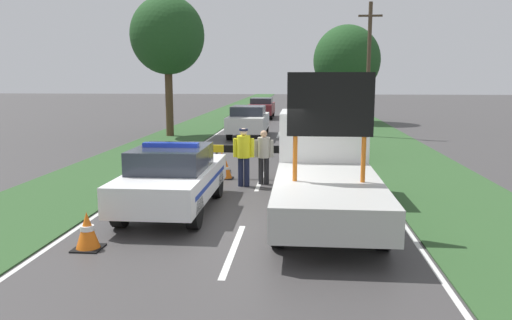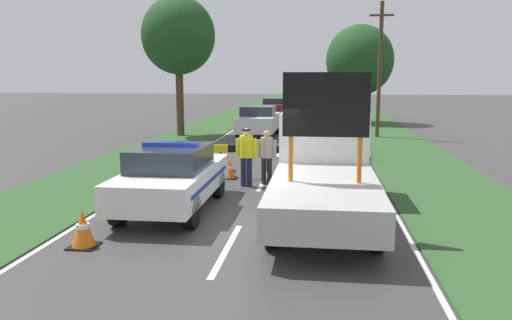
# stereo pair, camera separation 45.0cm
# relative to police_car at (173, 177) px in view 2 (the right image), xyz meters

# --- Properties ---
(ground_plane) EXTENTS (160.00, 160.00, 0.00)m
(ground_plane) POSITION_rel_police_car_xyz_m (1.75, -0.96, -0.80)
(ground_plane) COLOR #3D3A3A
(lane_markings) EXTENTS (6.91, 68.15, 0.01)m
(lane_markings) POSITION_rel_police_car_xyz_m (1.75, 17.47, -0.79)
(lane_markings) COLOR silver
(lane_markings) RESTS_ON ground
(grass_verge_left) EXTENTS (3.39, 120.00, 0.03)m
(grass_verge_left) POSITION_rel_police_car_xyz_m (-3.45, 19.04, -0.78)
(grass_verge_left) COLOR #2D5128
(grass_verge_left) RESTS_ON ground
(grass_verge_right) EXTENTS (3.39, 120.00, 0.03)m
(grass_verge_right) POSITION_rel_police_car_xyz_m (6.95, 19.04, -0.78)
(grass_verge_right) COLOR #2D5128
(grass_verge_right) RESTS_ON ground
(police_car) EXTENTS (1.82, 4.51, 1.63)m
(police_car) POSITION_rel_police_car_xyz_m (0.00, 0.00, 0.00)
(police_car) COLOR white
(police_car) RESTS_ON ground
(work_truck) EXTENTS (2.14, 6.28, 3.20)m
(work_truck) POSITION_rel_police_car_xyz_m (3.51, 0.35, 0.29)
(work_truck) COLOR white
(work_truck) RESTS_ON ground
(road_barrier) EXTENTS (3.45, 0.08, 1.03)m
(road_barrier) POSITION_rel_police_car_xyz_m (1.74, 3.92, 0.06)
(road_barrier) COLOR black
(road_barrier) RESTS_ON ground
(police_officer) EXTENTS (0.60, 0.38, 1.68)m
(police_officer) POSITION_rel_police_car_xyz_m (1.34, 2.77, 0.20)
(police_officer) COLOR #191E38
(police_officer) RESTS_ON ground
(pedestrian_civilian) EXTENTS (0.57, 0.36, 1.58)m
(pedestrian_civilian) POSITION_rel_police_car_xyz_m (1.89, 3.11, 0.13)
(pedestrian_civilian) COLOR #232326
(pedestrian_civilian) RESTS_ON ground
(traffic_cone_near_police) EXTENTS (0.51, 0.51, 0.70)m
(traffic_cone_near_police) POSITION_rel_police_car_xyz_m (-0.90, -2.74, -0.45)
(traffic_cone_near_police) COLOR black
(traffic_cone_near_police) RESTS_ON ground
(traffic_cone_centre_front) EXTENTS (0.49, 0.49, 0.68)m
(traffic_cone_centre_front) POSITION_rel_police_car_xyz_m (2.46, 4.39, -0.46)
(traffic_cone_centre_front) COLOR black
(traffic_cone_centre_front) RESTS_ON ground
(traffic_cone_near_truck) EXTENTS (0.50, 0.50, 0.69)m
(traffic_cone_near_truck) POSITION_rel_police_car_xyz_m (0.37, 4.88, -0.45)
(traffic_cone_near_truck) COLOR black
(traffic_cone_near_truck) RESTS_ON ground
(traffic_cone_behind_barrier) EXTENTS (0.42, 0.42, 0.59)m
(traffic_cone_behind_barrier) POSITION_rel_police_car_xyz_m (0.68, 3.79, -0.51)
(traffic_cone_behind_barrier) COLOR black
(traffic_cone_behind_barrier) RESTS_ON ground
(queued_car_sedan_black) EXTENTS (1.94, 4.25, 1.50)m
(queued_car_sedan_black) POSITION_rel_police_car_xyz_m (3.75, 8.96, 0.00)
(queued_car_sedan_black) COLOR black
(queued_car_sedan_black) RESTS_ON ground
(queued_car_van_white) EXTENTS (1.88, 4.65, 1.61)m
(queued_car_van_white) POSITION_rel_police_car_xyz_m (0.22, 14.74, 0.05)
(queued_car_van_white) COLOR silver
(queued_car_van_white) RESTS_ON ground
(queued_car_hatch_blue) EXTENTS (1.78, 4.30, 1.60)m
(queued_car_hatch_blue) POSITION_rel_police_car_xyz_m (3.41, 20.31, 0.02)
(queued_car_hatch_blue) COLOR navy
(queued_car_hatch_blue) RESTS_ON ground
(queued_car_wagon_maroon) EXTENTS (1.77, 4.59, 1.52)m
(queued_car_wagon_maroon) POSITION_rel_police_car_xyz_m (-0.03, 26.81, 0.01)
(queued_car_wagon_maroon) COLOR maroon
(queued_car_wagon_maroon) RESTS_ON ground
(roadside_tree_near_left) EXTENTS (4.46, 4.46, 6.53)m
(roadside_tree_near_left) POSITION_rel_police_car_xyz_m (5.96, 23.30, 3.38)
(roadside_tree_near_left) COLOR #4C3823
(roadside_tree_near_left) RESTS_ON ground
(roadside_tree_near_right) EXTENTS (3.79, 3.79, 7.20)m
(roadside_tree_near_right) POSITION_rel_police_car_xyz_m (-3.94, 14.59, 4.38)
(roadside_tree_near_right) COLOR #4C3823
(roadside_tree_near_right) RESTS_ON ground
(utility_pole) EXTENTS (1.20, 0.20, 6.83)m
(utility_pole) POSITION_rel_police_car_xyz_m (6.37, 15.24, 2.73)
(utility_pole) COLOR #473828
(utility_pole) RESTS_ON ground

